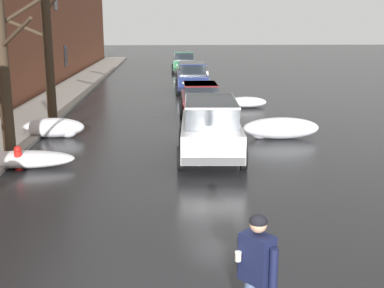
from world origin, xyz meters
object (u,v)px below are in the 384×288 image
at_px(bare_tree_mid_block, 45,29).
at_px(suv_darkblue_parked_kerbside_mid, 192,76).
at_px(sedan_maroon_parked_kerbside_close, 201,98).
at_px(suv_silver_approaching_near_lane, 211,127).
at_px(bare_tree_second_along_sidewalk, 1,35).
at_px(suv_green_queued_behind_truck, 184,61).
at_px(sedan_white_parked_far_down_block, 192,71).
at_px(pedestrian_with_coffee, 257,269).
at_px(fire_hydrant, 18,158).

xyz_separation_m(bare_tree_mid_block, suv_darkblue_parked_kerbside_mid, (6.57, 9.54, -2.89)).
bearing_deg(sedan_maroon_parked_kerbside_close, suv_darkblue_parked_kerbside_mid, 89.65).
xyz_separation_m(suv_silver_approaching_near_lane, sedan_maroon_parked_kerbside_close, (0.28, 7.77, -0.23)).
xyz_separation_m(bare_tree_second_along_sidewalk, suv_green_queued_behind_truck, (6.48, 28.46, -2.77)).
xyz_separation_m(bare_tree_mid_block, suv_green_queued_behind_truck, (6.60, 22.46, -2.89)).
height_order(bare_tree_mid_block, sedan_maroon_parked_kerbside_close, bare_tree_mid_block).
distance_m(sedan_white_parked_far_down_block, pedestrian_with_coffee, 30.70).
height_order(pedestrian_with_coffee, fire_hydrant, pedestrian_with_coffee).
relative_size(bare_tree_mid_block, fire_hydrant, 10.52).
relative_size(bare_tree_second_along_sidewalk, suv_darkblue_parked_kerbside_mid, 1.53).
xyz_separation_m(bare_tree_mid_block, sedan_maroon_parked_kerbside_close, (6.53, 1.72, -3.13)).
bearing_deg(suv_darkblue_parked_kerbside_mid, sedan_white_parked_far_down_block, 86.69).
relative_size(bare_tree_mid_block, suv_green_queued_behind_truck, 1.74).
height_order(sedan_maroon_parked_kerbside_close, fire_hydrant, sedan_maroon_parked_kerbside_close).
height_order(bare_tree_mid_block, pedestrian_with_coffee, bare_tree_mid_block).
bearing_deg(bare_tree_mid_block, sedan_white_parked_far_down_block, 65.81).
xyz_separation_m(sedan_maroon_parked_kerbside_close, suv_darkblue_parked_kerbside_mid, (0.05, 7.83, 0.23)).
bearing_deg(suv_silver_approaching_near_lane, bare_tree_second_along_sidewalk, 179.43).
bearing_deg(suv_silver_approaching_near_lane, pedestrian_with_coffee, -91.80).
bearing_deg(sedan_maroon_parked_kerbside_close, pedestrian_with_coffee, -91.91).
xyz_separation_m(suv_silver_approaching_near_lane, fire_hydrant, (-5.61, -1.06, -0.63)).
distance_m(sedan_maroon_parked_kerbside_close, suv_green_queued_behind_truck, 20.75).
relative_size(sedan_white_parked_far_down_block, pedestrian_with_coffee, 2.33).
bearing_deg(suv_green_queued_behind_truck, sedan_white_parked_far_down_block, -87.51).
xyz_separation_m(sedan_white_parked_far_down_block, fire_hydrant, (-6.27, -22.50, -0.40)).
height_order(bare_tree_second_along_sidewalk, sedan_white_parked_far_down_block, bare_tree_second_along_sidewalk).
distance_m(sedan_maroon_parked_kerbside_close, fire_hydrant, 10.62).
xyz_separation_m(bare_tree_second_along_sidewalk, suv_silver_approaching_near_lane, (6.13, -0.06, -2.78)).
distance_m(suv_darkblue_parked_kerbside_mid, sedan_white_parked_far_down_block, 5.86).
bearing_deg(suv_darkblue_parked_kerbside_mid, pedestrian_with_coffee, -91.42).
bearing_deg(pedestrian_with_coffee, sedan_white_parked_far_down_block, 88.22).
distance_m(sedan_maroon_parked_kerbside_close, suv_darkblue_parked_kerbside_mid, 7.83).
distance_m(bare_tree_second_along_sidewalk, pedestrian_with_coffee, 11.31).
distance_m(suv_silver_approaching_near_lane, suv_green_queued_behind_truck, 28.52).
height_order(suv_green_queued_behind_truck, fire_hydrant, suv_green_queued_behind_truck).
bearing_deg(bare_tree_mid_block, fire_hydrant, -84.86).
xyz_separation_m(bare_tree_second_along_sidewalk, suv_darkblue_parked_kerbside_mid, (6.45, 15.54, -2.77)).
xyz_separation_m(suv_green_queued_behind_truck, pedestrian_with_coffee, (-0.65, -37.76, 0.05)).
bearing_deg(sedan_white_parked_far_down_block, sedan_maroon_parked_kerbside_close, -91.61).
xyz_separation_m(sedan_white_parked_far_down_block, suv_green_queued_behind_truck, (-0.31, 7.07, 0.23)).
bearing_deg(suv_green_queued_behind_truck, bare_tree_mid_block, -106.39).
relative_size(bare_tree_second_along_sidewalk, pedestrian_with_coffee, 4.05).
bearing_deg(sedan_white_parked_far_down_block, bare_tree_second_along_sidewalk, -107.61).
relative_size(suv_silver_approaching_near_lane, sedan_white_parked_far_down_block, 1.07).
relative_size(sedan_maroon_parked_kerbside_close, fire_hydrant, 6.16).
bearing_deg(suv_silver_approaching_near_lane, sedan_maroon_parked_kerbside_close, 87.96).
height_order(suv_darkblue_parked_kerbside_mid, pedestrian_with_coffee, suv_darkblue_parked_kerbside_mid).
relative_size(suv_darkblue_parked_kerbside_mid, pedestrian_with_coffee, 2.64).
relative_size(sedan_maroon_parked_kerbside_close, sedan_white_parked_far_down_block, 1.06).
bearing_deg(pedestrian_with_coffee, fire_hydrant, 123.02).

